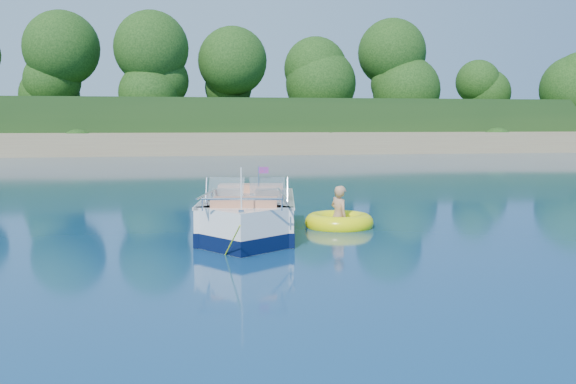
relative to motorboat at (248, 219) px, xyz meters
name	(u,v)px	position (x,y,z in m)	size (l,w,h in m)	color
ground	(296,278)	(0.29, -3.56, -0.33)	(160.00, 160.00, 0.00)	#0B274E
shoreline	(189,134)	(0.29, 60.22, 0.65)	(170.00, 59.00, 6.00)	#917454
treeline	(196,78)	(0.33, 37.46, 5.22)	(150.00, 7.12, 8.19)	black
motorboat	(248,219)	(0.00, 0.00, 0.00)	(2.34, 5.01, 1.68)	white
tow_tube	(339,222)	(2.04, 0.72, -0.22)	(1.61, 1.61, 0.39)	#FCFF07
boy	(338,227)	(2.01, 0.73, -0.33)	(0.50, 0.33, 1.37)	tan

